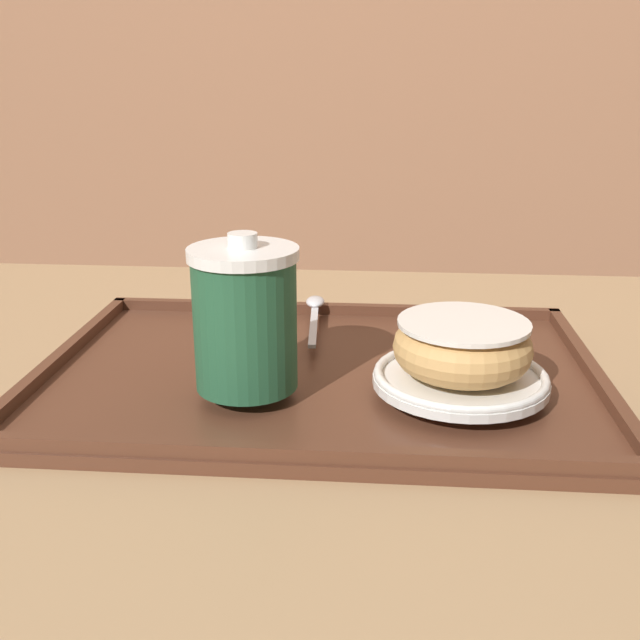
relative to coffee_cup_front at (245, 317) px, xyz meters
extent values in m
cube|color=tan|center=(0.03, 0.07, -0.10)|extent=(1.08, 0.86, 0.03)
cube|color=#512D1E|center=(0.06, 0.07, -0.08)|extent=(0.54, 0.37, 0.01)
cube|color=#512D1E|center=(0.06, -0.11, -0.07)|extent=(0.54, 0.01, 0.01)
cube|color=#512D1E|center=(0.06, 0.25, -0.07)|extent=(0.54, 0.01, 0.01)
cube|color=#512D1E|center=(-0.20, 0.07, -0.07)|extent=(0.01, 0.37, 0.01)
cube|color=#512D1E|center=(0.32, 0.07, -0.07)|extent=(0.01, 0.37, 0.01)
cylinder|color=#235638|center=(0.00, 0.00, -0.01)|extent=(0.09, 0.09, 0.12)
cylinder|color=white|center=(0.00, 0.00, 0.06)|extent=(0.10, 0.10, 0.01)
cylinder|color=white|center=(0.00, 0.00, 0.07)|extent=(0.03, 0.03, 0.01)
cylinder|color=white|center=(0.19, 0.02, -0.06)|extent=(0.16, 0.16, 0.01)
torus|color=white|center=(0.19, 0.02, -0.05)|extent=(0.16, 0.16, 0.01)
torus|color=tan|center=(0.19, 0.02, -0.03)|extent=(0.12, 0.12, 0.04)
cylinder|color=white|center=(0.19, 0.02, -0.01)|extent=(0.12, 0.12, 0.00)
ellipsoid|color=silver|center=(0.04, 0.24, -0.06)|extent=(0.02, 0.04, 0.01)
cube|color=silver|center=(0.05, 0.16, -0.06)|extent=(0.02, 0.12, 0.00)
camera|label=1|loc=(0.12, -0.61, 0.21)|focal=42.00mm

